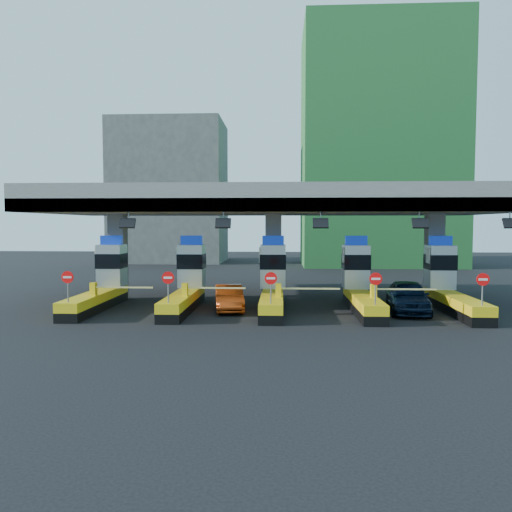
{
  "coord_description": "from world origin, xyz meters",
  "views": [
    {
      "loc": [
        0.52,
        -28.49,
        4.83
      ],
      "look_at": [
        -0.95,
        0.0,
        3.03
      ],
      "focal_mm": 35.0,
      "sensor_mm": 36.0,
      "label": 1
    }
  ],
  "objects": [
    {
      "name": "toll_lane_left",
      "position": [
        -5.0,
        0.28,
        1.4
      ],
      "size": [
        4.43,
        8.0,
        4.16
      ],
      "color": "black",
      "rests_on": "ground"
    },
    {
      "name": "red_car",
      "position": [
        -2.43,
        -0.74,
        0.71
      ],
      "size": [
        2.14,
        4.46,
        1.41
      ],
      "primitive_type": "imported",
      "rotation": [
        0.0,
        0.0,
        0.15
      ],
      "color": "maroon",
      "rests_on": "ground"
    },
    {
      "name": "toll_lane_center",
      "position": [
        0.0,
        0.28,
        1.4
      ],
      "size": [
        4.43,
        8.0,
        4.16
      ],
      "color": "black",
      "rests_on": "ground"
    },
    {
      "name": "van",
      "position": [
        7.46,
        -0.89,
        0.88
      ],
      "size": [
        2.7,
        5.38,
        1.76
      ],
      "primitive_type": "imported",
      "rotation": [
        0.0,
        0.0,
        -0.12
      ],
      "color": "black",
      "rests_on": "ground"
    },
    {
      "name": "toll_lane_right",
      "position": [
        5.0,
        0.28,
        1.4
      ],
      "size": [
        4.43,
        8.0,
        4.16
      ],
      "color": "black",
      "rests_on": "ground"
    },
    {
      "name": "toll_lane_far_left",
      "position": [
        -10.0,
        0.28,
        1.4
      ],
      "size": [
        4.43,
        8.0,
        4.16
      ],
      "color": "black",
      "rests_on": "ground"
    },
    {
      "name": "toll_canopy",
      "position": [
        0.0,
        2.87,
        6.13
      ],
      "size": [
        28.0,
        12.09,
        7.0
      ],
      "color": "slate",
      "rests_on": "ground"
    },
    {
      "name": "bg_building_scaffold",
      "position": [
        12.0,
        32.0,
        14.0
      ],
      "size": [
        18.0,
        12.0,
        28.0
      ],
      "primitive_type": "cube",
      "color": "#1E5926",
      "rests_on": "ground"
    },
    {
      "name": "ground",
      "position": [
        0.0,
        0.0,
        0.0
      ],
      "size": [
        120.0,
        120.0,
        0.0
      ],
      "primitive_type": "plane",
      "color": "black",
      "rests_on": "ground"
    },
    {
      "name": "bg_building_concrete",
      "position": [
        -14.0,
        36.0,
        9.0
      ],
      "size": [
        14.0,
        10.0,
        18.0
      ],
      "primitive_type": "cube",
      "color": "#4C4C49",
      "rests_on": "ground"
    },
    {
      "name": "toll_lane_far_right",
      "position": [
        10.0,
        0.28,
        1.4
      ],
      "size": [
        4.43,
        8.0,
        4.16
      ],
      "color": "black",
      "rests_on": "ground"
    }
  ]
}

